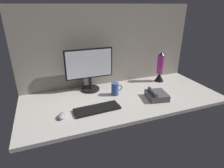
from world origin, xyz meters
TOP-DOWN VIEW (x-y plane):
  - ground_plane at (0.00, 0.00)cm, footprint 180.00×80.00cm
  - cubicle_wall_back at (0.00, 37.50)cm, footprint 180.00×5.00cm
  - monitor at (-23.77, 25.13)cm, footprint 45.83×18.00cm
  - keyboard at (-28.48, -14.92)cm, footprint 37.62×14.90cm
  - mouse at (-56.35, -16.11)cm, footprint 8.77×10.99cm
  - mug_ceramic_blue at (-4.55, 5.95)cm, footprint 10.82×6.94cm
  - lava_lamp at (53.56, 20.75)cm, footprint 10.04×10.04cm
  - desk_phone at (27.43, -14.31)cm, footprint 20.05×21.67cm

SIDE VIEW (x-z plane):
  - ground_plane at x=0.00cm, z-range -3.00..0.00cm
  - keyboard at x=-28.48cm, z-range 0.00..2.00cm
  - mouse at x=-56.35cm, z-range 0.00..3.40cm
  - desk_phone at x=27.43cm, z-range -1.21..7.59cm
  - mug_ceramic_blue at x=-4.55cm, z-range 0.04..11.73cm
  - lava_lamp at x=53.56cm, z-range -2.64..30.20cm
  - monitor at x=-23.77cm, z-range 2.52..43.80cm
  - cubicle_wall_back at x=0.00cm, z-range 0.00..79.26cm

